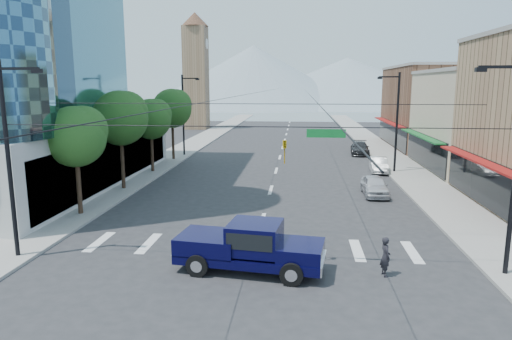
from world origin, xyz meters
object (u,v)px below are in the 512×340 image
object	(u,v)px
pedestrian	(385,256)
parked_car_mid	(379,165)
parked_car_far	(360,148)
pickup_truck	(249,246)
parked_car_near	(375,186)

from	to	relation	value
pedestrian	parked_car_mid	size ratio (longest dim) A/B	0.41
parked_car_mid	parked_car_far	bearing A→B (deg)	95.98
pedestrian	parked_car_far	xyz separation A→B (m)	(3.30, 34.42, -0.13)
pickup_truck	pedestrian	xyz separation A→B (m)	(5.74, -0.00, -0.28)
pickup_truck	parked_car_near	xyz separation A→B (m)	(7.56, 14.39, -0.41)
pickup_truck	parked_car_near	distance (m)	16.26
pedestrian	parked_car_near	world-z (taller)	pedestrian
pickup_truck	parked_car_far	distance (m)	35.58
pickup_truck	pedestrian	world-z (taller)	pickup_truck
pedestrian	parked_car_near	size ratio (longest dim) A/B	0.40
parked_car_near	parked_car_mid	world-z (taller)	parked_car_near
parked_car_near	parked_car_mid	distance (m)	9.30
pedestrian	parked_car_near	distance (m)	14.51
parked_car_near	parked_car_mid	bearing A→B (deg)	78.43
parked_car_far	pickup_truck	bearing A→B (deg)	-100.04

